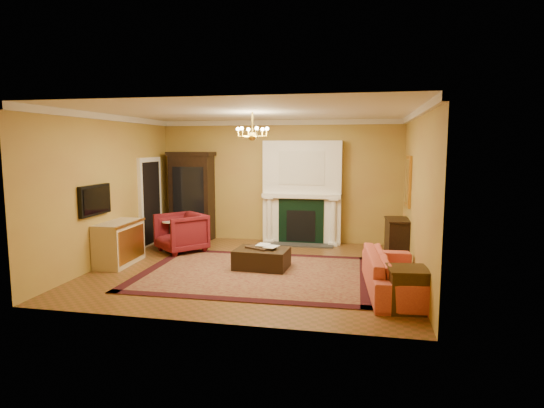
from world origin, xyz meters
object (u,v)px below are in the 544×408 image
(china_cabinet, at_px, (192,198))
(leather_ottoman, at_px, (262,258))
(pedestal_table, at_px, (170,233))
(end_table, at_px, (407,290))
(wingback_armchair, at_px, (181,231))
(console_table, at_px, (397,241))
(commode, at_px, (119,243))
(coral_sofa, at_px, (395,266))

(china_cabinet, distance_m, leather_ottoman, 3.51)
(pedestal_table, height_order, end_table, pedestal_table)
(wingback_armchair, height_order, leather_ottoman, wingback_armchair)
(china_cabinet, height_order, leather_ottoman, china_cabinet)
(console_table, bearing_deg, commode, -169.99)
(coral_sofa, height_order, console_table, coral_sofa)
(commode, relative_size, end_table, 1.92)
(china_cabinet, bearing_deg, pedestal_table, -89.18)
(commode, distance_m, leather_ottoman, 2.91)
(coral_sofa, distance_m, end_table, 0.85)
(wingback_armchair, relative_size, leather_ottoman, 0.95)
(wingback_armchair, xyz_separation_m, commode, (-0.80, -1.27, -0.05))
(pedestal_table, distance_m, leather_ottoman, 2.69)
(console_table, xyz_separation_m, leather_ottoman, (-2.62, -1.20, -0.22))
(wingback_armchair, relative_size, coral_sofa, 0.43)
(wingback_armchair, bearing_deg, commode, -81.54)
(coral_sofa, distance_m, leather_ottoman, 2.63)
(coral_sofa, xyz_separation_m, console_table, (0.19, 2.17, -0.01))
(pedestal_table, bearing_deg, china_cabinet, 88.08)
(commode, bearing_deg, wingback_armchair, 55.91)
(pedestal_table, xyz_separation_m, console_table, (5.03, 0.02, 0.03))
(china_cabinet, xyz_separation_m, leather_ottoman, (2.37, -2.44, -0.86))
(pedestal_table, relative_size, leather_ottoman, 0.66)
(china_cabinet, bearing_deg, wingback_armchair, -75.96)
(end_table, relative_size, console_table, 0.72)
(leather_ottoman, bearing_deg, pedestal_table, 157.10)
(china_cabinet, distance_m, coral_sofa, 5.92)
(coral_sofa, bearing_deg, commode, 77.45)
(wingback_armchair, distance_m, commode, 1.50)
(china_cabinet, height_order, wingback_armchair, china_cabinet)
(pedestal_table, height_order, commode, commode)
(china_cabinet, relative_size, leather_ottoman, 2.11)
(china_cabinet, height_order, console_table, china_cabinet)
(wingback_armchair, distance_m, coral_sofa, 4.95)
(pedestal_table, bearing_deg, end_table, -30.86)
(wingback_armchair, xyz_separation_m, coral_sofa, (4.52, -2.00, -0.05))
(end_table, height_order, leather_ottoman, end_table)
(pedestal_table, relative_size, console_table, 0.79)
(console_table, bearing_deg, coral_sofa, -99.49)
(china_cabinet, distance_m, end_table, 6.54)
(china_cabinet, distance_m, wingback_armchair, 1.55)
(china_cabinet, bearing_deg, leather_ottoman, -43.06)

